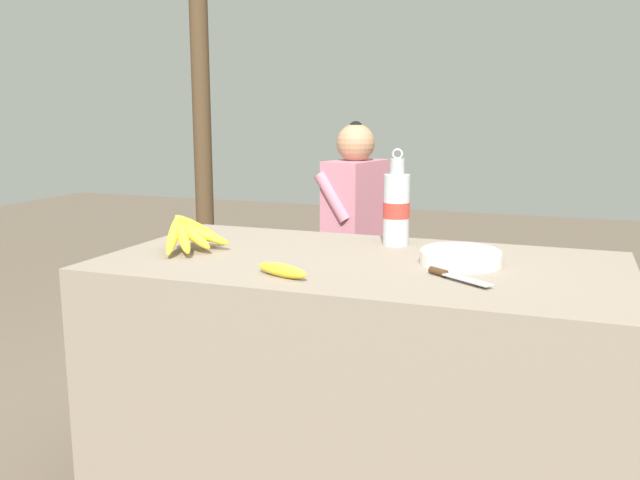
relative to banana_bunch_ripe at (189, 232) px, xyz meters
The scene contains 10 objects.
market_counter 0.68m from the banana_bunch_ripe, ahead, with size 1.47×0.78×0.74m.
banana_bunch_ripe is the anchor object (origin of this frame).
serving_bowl 0.81m from the banana_bunch_ripe, ahead, with size 0.22×0.22×0.04m.
water_bottle 0.65m from the banana_bunch_ripe, 28.80° to the left, with size 0.08×0.08×0.31m.
loose_banana_front 0.44m from the banana_bunch_ripe, 27.13° to the right, with size 0.17×0.09×0.03m.
knife 0.81m from the banana_bunch_ripe, ahead, with size 0.18×0.14×0.02m.
wooden_bench 1.59m from the banana_bunch_ripe, 78.79° to the left, with size 1.45×0.32×0.39m.
seated_vendor 1.48m from the banana_bunch_ripe, 88.95° to the left, with size 0.45×0.42×1.10m.
banana_bunch_green 1.70m from the banana_bunch_ripe, 64.13° to the left, with size 0.16×0.27×0.13m.
support_post_near 2.19m from the banana_bunch_ripe, 118.83° to the left, with size 0.11×0.11×2.21m.
Camera 1 is at (0.55, -1.81, 1.16)m, focal length 38.00 mm.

